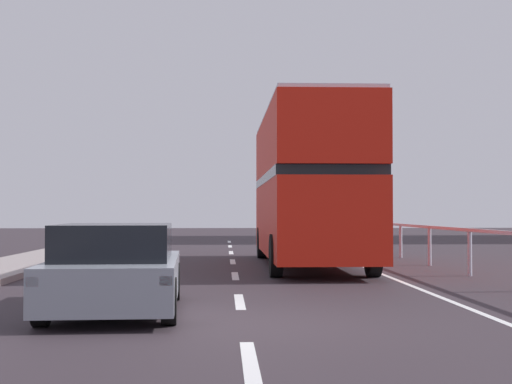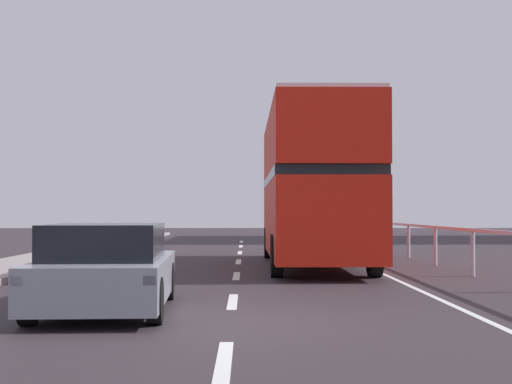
% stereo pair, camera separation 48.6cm
% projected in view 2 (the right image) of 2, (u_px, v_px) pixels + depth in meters
% --- Properties ---
extents(ground_plane, '(74.53, 120.00, 0.10)m').
position_uv_depth(ground_plane, '(230.00, 326.00, 10.40)').
color(ground_plane, '#32292F').
extents(lane_paint_markings, '(3.71, 46.00, 0.01)m').
position_uv_depth(lane_paint_markings, '(328.00, 272.00, 18.87)').
color(lane_paint_markings, silver).
rests_on(lane_paint_markings, ground).
extents(bridge_side_railing, '(0.10, 42.00, 1.13)m').
position_uv_depth(bridge_side_railing, '(452.00, 235.00, 19.49)').
color(bridge_side_railing, '#B1B0C1').
rests_on(bridge_side_railing, ground).
extents(double_decker_bus_red, '(2.58, 10.21, 4.27)m').
position_uv_depth(double_decker_bus_red, '(313.00, 184.00, 21.07)').
color(double_decker_bus_red, red).
rests_on(double_decker_bus_red, ground).
extents(hatchback_car_near, '(2.03, 4.36, 1.33)m').
position_uv_depth(hatchback_car_near, '(107.00, 269.00, 11.51)').
color(hatchback_car_near, gray).
rests_on(hatchback_car_near, ground).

